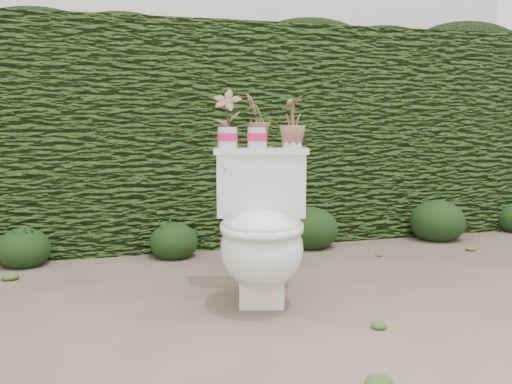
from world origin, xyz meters
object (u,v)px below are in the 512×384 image
object	(u,v)px
potted_plant_right	(292,123)
potted_plant_left	(227,120)
potted_plant_center	(257,122)
toilet	(262,234)

from	to	relation	value
potted_plant_right	potted_plant_left	bearing A→B (deg)	-77.82
potted_plant_left	potted_plant_right	distance (m)	0.35
potted_plant_center	toilet	bearing A→B (deg)	46.50
potted_plant_left	potted_plant_right	size ratio (longest dim) A/B	1.13
toilet	potted_plant_center	bearing A→B (deg)	95.18
toilet	potted_plant_left	world-z (taller)	potted_plant_left
toilet	potted_plant_right	world-z (taller)	potted_plant_right
potted_plant_right	potted_plant_center	bearing A→B (deg)	-77.82
potted_plant_center	potted_plant_left	bearing A→B (deg)	-48.68
potted_plant_left	potted_plant_right	xyz separation A→B (m)	(0.33, -0.10, -0.02)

